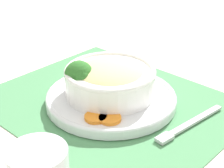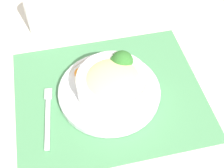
{
  "view_description": "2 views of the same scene",
  "coord_description": "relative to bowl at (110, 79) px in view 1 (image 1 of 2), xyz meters",
  "views": [
    {
      "loc": [
        -0.4,
        0.55,
        0.4
      ],
      "look_at": [
        -0.01,
        0.01,
        0.05
      ],
      "focal_mm": 60.0,
      "sensor_mm": 36.0,
      "label": 1
    },
    {
      "loc": [
        -0.16,
        -0.48,
        0.68
      ],
      "look_at": [
        0.0,
        -0.01,
        0.06
      ],
      "focal_mm": 50.0,
      "sensor_mm": 36.0,
      "label": 2
    }
  ],
  "objects": [
    {
      "name": "ground_plane",
      "position": [
        -0.01,
        0.01,
        -0.05
      ],
      "size": [
        4.0,
        4.0,
        0.0
      ],
      "primitive_type": "plane",
      "color": "beige"
    },
    {
      "name": "placemat",
      "position": [
        -0.01,
        0.01,
        -0.05
      ],
      "size": [
        0.55,
        0.47,
        0.0
      ],
      "color": "#4C8C59",
      "rests_on": "ground_plane"
    },
    {
      "name": "plate",
      "position": [
        -0.01,
        0.01,
        -0.04
      ],
      "size": [
        0.27,
        0.27,
        0.02
      ],
      "color": "silver",
      "rests_on": "placemat"
    },
    {
      "name": "bowl",
      "position": [
        0.0,
        0.0,
        0.0
      ],
      "size": [
        0.19,
        0.19,
        0.07
      ],
      "color": "white",
      "rests_on": "plate"
    },
    {
      "name": "broccoli_floret",
      "position": [
        0.04,
        0.05,
        0.01
      ],
      "size": [
        0.06,
        0.06,
        0.08
      ],
      "color": "#84AD5B",
      "rests_on": "plate"
    },
    {
      "name": "carrot_slice_near",
      "position": [
        -0.04,
        0.1,
        -0.03
      ],
      "size": [
        0.04,
        0.04,
        0.01
      ],
      "color": "orange",
      "rests_on": "plate"
    },
    {
      "name": "carrot_slice_middle",
      "position": [
        -0.06,
        0.08,
        -0.03
      ],
      "size": [
        0.04,
        0.04,
        0.01
      ],
      "color": "orange",
      "rests_on": "plate"
    },
    {
      "name": "fork",
      "position": [
        -0.18,
        0.0,
        -0.05
      ],
      "size": [
        0.06,
        0.18,
        0.01
      ],
      "rotation": [
        0.0,
        0.0,
        -0.23
      ],
      "color": "silver",
      "rests_on": "placemat"
    }
  ]
}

